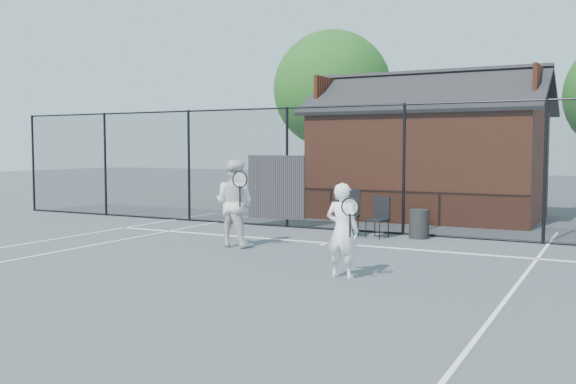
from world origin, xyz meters
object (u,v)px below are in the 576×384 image
at_px(chair_left, 348,214).
at_px(chair_right, 377,218).
at_px(player_back, 234,203).
at_px(waste_bin, 419,224).
at_px(clubhouse, 429,161).
at_px(player_front, 342,230).

relative_size(chair_left, chair_right, 1.17).
distance_m(player_back, waste_bin, 4.16).
relative_size(clubhouse, player_back, 3.70).
height_order(player_back, waste_bin, player_back).
xyz_separation_m(player_front, player_back, (-3.15, 1.90, 0.15)).
distance_m(player_back, chair_right, 3.31).
height_order(clubhouse, player_front, clubhouse).
bearing_deg(chair_right, clubhouse, 105.55).
bearing_deg(waste_bin, player_front, -88.03).
distance_m(player_front, chair_right, 4.51).
distance_m(player_back, chair_left, 2.81).
bearing_deg(player_front, clubhouse, 97.16).
relative_size(player_front, chair_left, 1.42).
relative_size(chair_left, waste_bin, 1.62).
relative_size(clubhouse, chair_left, 6.30).
xyz_separation_m(player_front, waste_bin, (-0.16, 4.75, -0.41)).
xyz_separation_m(clubhouse, waste_bin, (0.99, -4.40, -1.29)).
height_order(clubhouse, waste_bin, clubhouse).
relative_size(player_front, player_back, 0.83).
distance_m(chair_right, waste_bin, 0.92).
relative_size(player_front, waste_bin, 2.29).
relative_size(clubhouse, player_front, 4.45).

